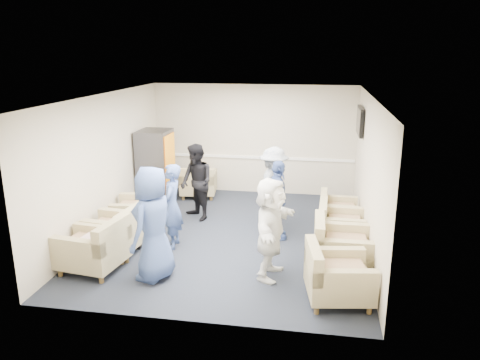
% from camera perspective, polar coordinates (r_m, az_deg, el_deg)
% --- Properties ---
extents(floor, '(6.00, 6.00, 0.00)m').
position_cam_1_polar(floor, '(9.17, -1.05, -6.85)').
color(floor, black).
rests_on(floor, ground).
extents(ceiling, '(6.00, 6.00, 0.00)m').
position_cam_1_polar(ceiling, '(8.51, -1.15, 10.20)').
color(ceiling, white).
rests_on(ceiling, back_wall).
extents(back_wall, '(5.00, 0.02, 2.70)m').
position_cam_1_polar(back_wall, '(11.63, 1.64, 4.95)').
color(back_wall, beige).
rests_on(back_wall, floor).
extents(front_wall, '(5.00, 0.02, 2.70)m').
position_cam_1_polar(front_wall, '(5.95, -6.45, -5.71)').
color(front_wall, beige).
rests_on(front_wall, floor).
extents(left_wall, '(0.02, 6.00, 2.70)m').
position_cam_1_polar(left_wall, '(9.51, -16.08, 1.92)').
color(left_wall, beige).
rests_on(left_wall, floor).
extents(right_wall, '(0.02, 6.00, 2.70)m').
position_cam_1_polar(right_wall, '(8.65, 15.41, 0.62)').
color(right_wall, beige).
rests_on(right_wall, floor).
extents(chair_rail, '(4.98, 0.04, 0.06)m').
position_cam_1_polar(chair_rail, '(11.70, 1.60, 2.77)').
color(chair_rail, white).
rests_on(chair_rail, back_wall).
extents(tv, '(0.10, 1.00, 0.58)m').
position_cam_1_polar(tv, '(10.26, 14.41, 6.98)').
color(tv, black).
rests_on(tv, right_wall).
extents(armchair_left_near, '(1.05, 1.05, 0.75)m').
position_cam_1_polar(armchair_left_near, '(8.05, -17.09, -8.00)').
color(armchair_left_near, tan).
rests_on(armchair_left_near, floor).
extents(armchair_left_mid, '(1.01, 1.01, 0.73)m').
position_cam_1_polar(armchair_left_mid, '(8.59, -14.97, -6.37)').
color(armchair_left_mid, tan).
rests_on(armchair_left_mid, floor).
extents(armchair_left_far, '(0.99, 0.99, 0.70)m').
position_cam_1_polar(armchair_left_far, '(9.60, -12.08, -3.91)').
color(armchair_left_far, tan).
rests_on(armchair_left_far, floor).
extents(armchair_right_near, '(1.02, 1.02, 0.71)m').
position_cam_1_polar(armchair_right_near, '(6.97, 11.46, -11.59)').
color(armchair_right_near, tan).
rests_on(armchair_right_near, floor).
extents(armchair_right_midnear, '(0.94, 0.94, 0.74)m').
position_cam_1_polar(armchair_right_midnear, '(7.87, 11.92, -8.20)').
color(armchair_right_midnear, tan).
rests_on(armchair_right_midnear, floor).
extents(armchair_right_midfar, '(0.86, 0.86, 0.66)m').
position_cam_1_polar(armchair_right_midfar, '(8.92, 11.87, -5.57)').
color(armchair_right_midfar, tan).
rests_on(armchair_right_midfar, floor).
extents(armchair_right_far, '(0.78, 0.78, 0.60)m').
position_cam_1_polar(armchair_right_far, '(9.77, 11.64, -3.85)').
color(armchair_right_far, tan).
rests_on(armchair_right_far, floor).
extents(armchair_corner, '(0.93, 0.93, 0.67)m').
position_cam_1_polar(armchair_corner, '(11.49, -5.10, -0.45)').
color(armchair_corner, tan).
rests_on(armchair_corner, floor).
extents(vending_machine, '(0.71, 0.82, 1.74)m').
position_cam_1_polar(vending_machine, '(11.00, -10.20, 1.52)').
color(vending_machine, '#45454B').
rests_on(vending_machine, floor).
extents(backpack, '(0.28, 0.21, 0.48)m').
position_cam_1_polar(backpack, '(8.80, -12.84, -6.52)').
color(backpack, black).
rests_on(backpack, floor).
extents(pillow, '(0.36, 0.44, 0.12)m').
position_cam_1_polar(pillow, '(8.00, -17.26, -6.78)').
color(pillow, beige).
rests_on(pillow, armchair_left_near).
extents(person_front_left, '(0.78, 1.00, 1.82)m').
position_cam_1_polar(person_front_left, '(7.37, -10.57, -5.28)').
color(person_front_left, '#3B528E').
rests_on(person_front_left, floor).
extents(person_mid_left, '(0.42, 0.60, 1.56)m').
position_cam_1_polar(person_mid_left, '(8.52, -8.33, -3.21)').
color(person_mid_left, '#3B528E').
rests_on(person_mid_left, floor).
extents(person_back_left, '(0.99, 0.99, 1.62)m').
position_cam_1_polar(person_back_left, '(9.86, -5.32, -0.29)').
color(person_back_left, black).
rests_on(person_back_left, floor).
extents(person_back_right, '(0.73, 1.12, 1.63)m').
position_cam_1_polar(person_back_right, '(9.56, 4.11, -0.77)').
color(person_back_right, beige).
rests_on(person_back_right, floor).
extents(person_mid_right, '(0.52, 0.94, 1.53)m').
position_cam_1_polar(person_mid_right, '(8.85, 4.61, -2.46)').
color(person_mid_right, '#3B528E').
rests_on(person_mid_right, floor).
extents(person_front_right, '(0.70, 1.57, 1.63)m').
position_cam_1_polar(person_front_right, '(7.34, 3.75, -5.89)').
color(person_front_right, white).
rests_on(person_front_right, floor).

